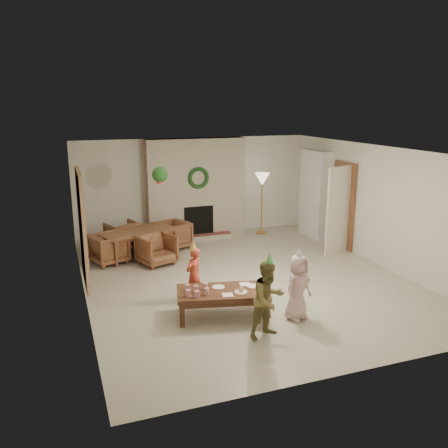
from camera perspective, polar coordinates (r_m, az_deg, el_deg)
name	(u,v)px	position (r m, az deg, el deg)	size (l,w,h in m)	color
floor	(245,280)	(9.26, 2.61, -6.73)	(7.00, 7.00, 0.00)	#B7B29E
ceiling	(247,151)	(8.68, 2.80, 8.86)	(7.00, 7.00, 0.00)	white
wall_back	(194,187)	(12.12, -3.68, 4.48)	(7.00, 7.00, 0.00)	silver
wall_front	(357,281)	(5.95, 15.83, -6.71)	(7.00, 7.00, 0.00)	silver
wall_left	(81,232)	(8.24, -16.94, -0.91)	(7.00, 7.00, 0.00)	silver
wall_right	(378,206)	(10.39, 18.17, 2.10)	(7.00, 7.00, 0.00)	silver
fireplace_mass	(196,188)	(11.93, -3.41, 4.32)	(2.50, 0.40, 2.50)	#5C2818
fireplace_hearth	(201,237)	(11.88, -2.84, -1.62)	(1.60, 0.30, 0.12)	#5C1A19
fireplace_firebox	(198,221)	(11.93, -3.11, 0.40)	(0.75, 0.12, 0.75)	black
fireplace_wreath	(198,178)	(11.67, -3.11, 5.59)	(0.54, 0.54, 0.10)	#163B18
floor_lamp_base	(261,232)	(12.51, 4.51, -1.02)	(0.30, 0.30, 0.03)	gold
floor_lamp_post	(262,206)	(12.34, 4.58, 2.24)	(0.03, 0.03, 1.44)	gold
floor_lamp_shade	(262,179)	(12.21, 4.64, 5.41)	(0.38, 0.38, 0.32)	beige
bookshelf_carcass	(315,194)	(12.19, 10.91, 3.58)	(0.30, 1.00, 2.20)	white
bookshelf_shelf_a	(313,219)	(12.31, 10.69, 0.61)	(0.30, 0.92, 0.03)	white
bookshelf_shelf_b	(313,204)	(12.23, 10.78, 2.43)	(0.30, 0.92, 0.03)	white
bookshelf_shelf_c	(314,188)	(12.15, 10.86, 4.27)	(0.30, 0.92, 0.03)	white
bookshelf_shelf_d	(315,173)	(12.09, 10.95, 6.14)	(0.30, 0.92, 0.03)	white
books_row_lower	(315,215)	(12.15, 10.99, 1.08)	(0.20, 0.40, 0.24)	#B42128
books_row_mid	(312,198)	(12.23, 10.61, 3.11)	(0.20, 0.44, 0.24)	navy
books_row_upper	(316,184)	(12.04, 11.05, 4.79)	(0.20, 0.36, 0.22)	gold
door_frame	(343,205)	(11.36, 14.23, 2.20)	(0.05, 0.86, 2.04)	brown
door_leaf	(338,211)	(10.85, 13.67, 1.56)	(0.05, 0.80, 2.00)	beige
curtain_panel	(82,229)	(8.44, -16.75, -0.54)	(0.06, 1.20, 2.00)	tan
dining_table	(139,244)	(10.71, -10.24, -2.34)	(1.66, 0.92, 0.58)	brown
dining_chair_near	(157,250)	(10.10, -8.16, -3.10)	(0.69, 0.71, 0.64)	brown
dining_chair_far	(123,235)	(11.32, -12.11, -1.36)	(0.69, 0.71, 0.64)	brown
dining_chair_left	(109,249)	(10.38, -13.73, -2.90)	(0.69, 0.71, 0.64)	brown
dining_chair_right	(173,235)	(11.16, -6.21, -1.34)	(0.69, 0.71, 0.64)	brown
hanging_plant_cord	(159,163)	(9.75, -7.81, 7.29)	(0.01, 0.01, 0.70)	tan
hanging_plant_pot	(160,180)	(9.80, -7.74, 5.26)	(0.16, 0.16, 0.12)	#A43E35
hanging_plant_foliage	(160,175)	(9.79, -7.77, 5.96)	(0.32, 0.32, 0.32)	#174617
coffee_table_top	(223,292)	(7.59, -0.16, -8.25)	(1.45, 0.73, 0.07)	#4E2B1A
coffee_table_apron	(223,297)	(7.62, -0.16, -8.80)	(1.34, 0.62, 0.09)	#4E2B1A
coffee_leg_fl	(182,315)	(7.37, -5.08, -10.94)	(0.08, 0.08, 0.38)	#4E2B1A
coffee_leg_fr	(267,311)	(7.51, 5.20, -10.43)	(0.08, 0.08, 0.38)	#4E2B1A
coffee_leg_bl	(181,300)	(7.91, -5.22, -9.11)	(0.08, 0.08, 0.38)	#4E2B1A
coffee_leg_br	(260,296)	(8.04, 4.33, -8.68)	(0.08, 0.08, 0.38)	#4E2B1A
cup_a	(188,293)	(7.36, -4.38, -8.33)	(0.08, 0.08, 0.10)	silver
cup_b	(187,288)	(7.57, -4.45, -7.67)	(0.08, 0.08, 0.10)	silver
cup_c	(197,294)	(7.32, -3.30, -8.46)	(0.08, 0.08, 0.10)	silver
cup_d	(196,288)	(7.52, -3.40, -7.80)	(0.08, 0.08, 0.10)	silver
cup_e	(207,291)	(7.41, -2.12, -8.14)	(0.08, 0.08, 0.10)	silver
cup_f	(205,286)	(7.62, -2.26, -7.50)	(0.08, 0.08, 0.10)	silver
plate_a	(218,287)	(7.69, -0.69, -7.63)	(0.20, 0.20, 0.01)	white
plate_b	(241,292)	(7.51, 2.08, -8.21)	(0.20, 0.20, 0.01)	white
plate_c	(253,286)	(7.75, 3.48, -7.49)	(0.20, 0.20, 0.01)	white
food_scoop	(241,289)	(7.49, 2.09, -7.90)	(0.08, 0.08, 0.08)	tan
napkin_left	(228,295)	(7.40, 0.46, -8.57)	(0.17, 0.17, 0.01)	#F9B7B7
napkin_right	(245,284)	(7.81, 2.55, -7.30)	(0.17, 0.17, 0.01)	#F9B7B7
child_red	(194,275)	(8.13, -3.67, -6.17)	(0.35, 0.23, 0.97)	#B73927
party_hat_red	(193,246)	(7.96, -3.73, -2.62)	(0.13, 0.13, 0.18)	#CECE44
child_plaid	(268,299)	(6.94, 5.39, -9.06)	(0.56, 0.44, 1.16)	brown
party_hat_plaid	(269,259)	(6.72, 5.51, -4.18)	(0.14, 0.14, 0.19)	#48AA4F
child_pink	(298,287)	(7.56, 8.93, -7.57)	(0.52, 0.34, 1.06)	beige
party_hat_pink	(299,252)	(7.37, 9.10, -3.42)	(0.14, 0.14, 0.19)	silver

